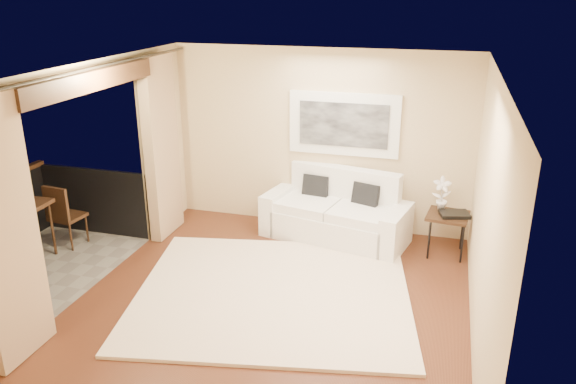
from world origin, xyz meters
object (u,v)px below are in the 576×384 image
(side_table, at_px, (448,218))
(orchid, at_px, (442,194))
(balcony_chair_far, at_px, (62,212))
(balcony_chair_near, at_px, (9,259))
(bistro_table, at_px, (16,210))
(sofa, at_px, (337,214))
(ice_bucket, at_px, (13,193))

(side_table, bearing_deg, orchid, 128.50)
(balcony_chair_far, relative_size, balcony_chair_near, 0.93)
(orchid, height_order, bistro_table, orchid)
(bistro_table, relative_size, balcony_chair_near, 0.81)
(orchid, bearing_deg, sofa, 179.70)
(sofa, height_order, bistro_table, sofa)
(orchid, xyz_separation_m, balcony_chair_near, (-4.69, -2.86, -0.25))
(orchid, bearing_deg, side_table, -51.50)
(orchid, height_order, balcony_chair_far, orchid)
(ice_bucket, bearing_deg, balcony_chair_near, -52.95)
(sofa, xyz_separation_m, balcony_chair_far, (-3.64, -1.40, 0.18))
(orchid, height_order, balcony_chair_near, orchid)
(balcony_chair_far, distance_m, ice_bucket, 0.68)
(sofa, relative_size, balcony_chair_far, 2.39)
(side_table, bearing_deg, balcony_chair_near, -150.38)
(balcony_chair_far, height_order, balcony_chair_near, balcony_chair_near)
(side_table, xyz_separation_m, orchid, (-0.11, 0.14, 0.30))
(balcony_chair_far, bearing_deg, bistro_table, 67.86)
(sofa, bearing_deg, balcony_chair_far, -146.97)
(side_table, bearing_deg, ice_bucket, -163.79)
(side_table, relative_size, balcony_chair_near, 0.60)
(side_table, height_order, bistro_table, bistro_table)
(sofa, xyz_separation_m, ice_bucket, (-4.07, -1.78, 0.56))
(side_table, bearing_deg, sofa, 174.75)
(sofa, height_order, side_table, sofa)
(balcony_chair_near, bearing_deg, orchid, 35.97)
(orchid, xyz_separation_m, balcony_chair_far, (-5.09, -1.39, -0.29))
(side_table, xyz_separation_m, bistro_table, (-5.48, -1.78, 0.20))
(sofa, bearing_deg, orchid, 11.70)
(orchid, distance_m, balcony_chair_near, 5.50)
(balcony_chair_far, bearing_deg, ice_bucket, 47.42)
(sofa, distance_m, orchid, 1.52)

